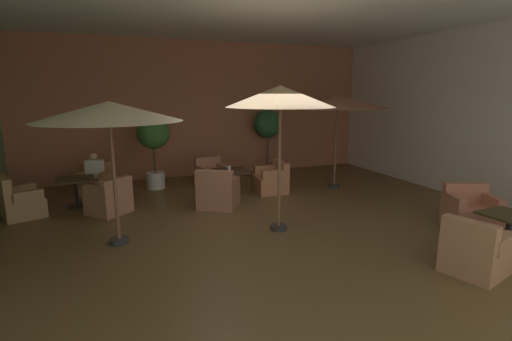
% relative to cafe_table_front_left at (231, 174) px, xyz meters
% --- Properties ---
extents(ground_plane, '(10.73, 10.19, 0.02)m').
position_rel_cafe_table_front_left_xyz_m(ground_plane, '(-0.06, -2.43, -0.54)').
color(ground_plane, brown).
extents(wall_back_brick, '(10.73, 0.08, 4.03)m').
position_rel_cafe_table_front_left_xyz_m(wall_back_brick, '(-0.06, 2.63, 1.48)').
color(wall_back_brick, '#AA6346').
rests_on(wall_back_brick, ground_plane).
extents(wall_right_plain, '(0.08, 10.19, 4.03)m').
position_rel_cafe_table_front_left_xyz_m(wall_right_plain, '(5.26, -2.43, 1.48)').
color(wall_right_plain, silver).
rests_on(wall_right_plain, ground_plane).
extents(cafe_table_front_left, '(0.84, 0.84, 0.64)m').
position_rel_cafe_table_front_left_xyz_m(cafe_table_front_left, '(0.00, 0.00, 0.00)').
color(cafe_table_front_left, black).
rests_on(cafe_table_front_left, ground_plane).
extents(armchair_front_left_north, '(0.80, 0.86, 0.79)m').
position_rel_cafe_table_front_left_xyz_m(armchair_front_left_north, '(1.07, -0.07, -0.23)').
color(armchair_front_left_north, '#B06F48').
rests_on(armchair_front_left_north, ground_plane).
extents(armchair_front_left_east, '(0.89, 0.85, 0.79)m').
position_rel_cafe_table_front_left_xyz_m(armchair_front_left_east, '(-0.24, 1.04, -0.24)').
color(armchair_front_left_east, '#AE7154').
rests_on(armchair_front_left_east, ground_plane).
extents(armchair_front_left_south, '(1.08, 1.05, 0.90)m').
position_rel_cafe_table_front_left_xyz_m(armchair_front_left_south, '(-0.58, -0.91, -0.20)').
color(armchair_front_left_south, '#A6684E').
rests_on(armchair_front_left_south, ground_plane).
extents(cafe_table_front_right, '(0.80, 0.80, 0.64)m').
position_rel_cafe_table_front_left_xyz_m(cafe_table_front_right, '(-3.54, 0.34, -0.04)').
color(cafe_table_front_right, black).
rests_on(cafe_table_front_right, ground_plane).
extents(armchair_front_right_north, '(0.96, 1.01, 0.88)m').
position_rel_cafe_table_front_left_xyz_m(armchair_front_right_north, '(-4.55, -0.05, -0.22)').
color(armchair_front_right_north, '#A3764B').
rests_on(armchair_front_right_north, ground_plane).
extents(armchair_front_right_east, '(1.01, 1.01, 0.79)m').
position_rel_cafe_table_front_left_xyz_m(armchair_front_right_east, '(-2.83, -0.47, -0.23)').
color(armchair_front_right_east, '#A87053').
rests_on(armchair_front_right_east, ground_plane).
extents(armchair_front_right_south, '(0.94, 0.93, 0.78)m').
position_rel_cafe_table_front_left_xyz_m(armchair_front_right_south, '(-3.16, 1.34, -0.24)').
color(armchair_front_right_south, '#AB7147').
rests_on(armchair_front_right_south, ground_plane).
extents(cafe_table_mid_center, '(0.76, 0.76, 0.64)m').
position_rel_cafe_table_front_left_xyz_m(cafe_table_mid_center, '(3.09, -4.85, -0.04)').
color(cafe_table_mid_center, black).
rests_on(cafe_table_mid_center, ground_plane).
extents(armchair_mid_center_north, '(0.96, 0.89, 0.84)m').
position_rel_cafe_table_front_left_xyz_m(armchair_mid_center_north, '(2.01, -5.15, -0.22)').
color(armchair_mid_center_north, '#AA7450').
rests_on(armchair_mid_center_north, ground_plane).
extents(armchair_mid_center_south, '(1.04, 1.01, 0.82)m').
position_rel_cafe_table_front_left_xyz_m(armchair_mid_center_south, '(3.53, -3.82, -0.22)').
color(armchair_mid_center_south, '#B76F52').
rests_on(armchair_mid_center_south, ground_plane).
extents(patio_umbrella_tall_red, '(1.93, 1.93, 2.64)m').
position_rel_cafe_table_front_left_xyz_m(patio_umbrella_tall_red, '(0.13, -2.60, 1.90)').
color(patio_umbrella_tall_red, '#2D2D2D').
rests_on(patio_umbrella_tall_red, ground_plane).
extents(patio_umbrella_center_beige, '(2.31, 2.31, 2.39)m').
position_rel_cafe_table_front_left_xyz_m(patio_umbrella_center_beige, '(-2.68, -2.23, 1.68)').
color(patio_umbrella_center_beige, '#2D2D2D').
rests_on(patio_umbrella_center_beige, ground_plane).
extents(patio_umbrella_near_wall, '(2.61, 2.61, 2.44)m').
position_rel_cafe_table_front_left_xyz_m(patio_umbrella_near_wall, '(2.83, -0.26, 1.74)').
color(patio_umbrella_near_wall, '#2D2D2D').
rests_on(patio_umbrella_near_wall, ground_plane).
extents(potted_tree_left_corner, '(0.85, 0.85, 1.92)m').
position_rel_cafe_table_front_left_xyz_m(potted_tree_left_corner, '(-1.69, 1.38, 0.79)').
color(potted_tree_left_corner, silver).
rests_on(potted_tree_left_corner, ground_plane).
extents(potted_tree_mid_left, '(0.88, 0.88, 2.03)m').
position_rel_cafe_table_front_left_xyz_m(potted_tree_mid_left, '(1.81, 2.00, 0.96)').
color(potted_tree_mid_left, '#AF5F4E').
rests_on(potted_tree_mid_left, ground_plane).
extents(patron_blue_shirt, '(0.45, 0.35, 0.64)m').
position_rel_cafe_table_front_left_xyz_m(patron_blue_shirt, '(-3.17, 1.30, 0.16)').
color(patron_blue_shirt, silver).
rests_on(patron_blue_shirt, ground_plane).
extents(iced_drink_cup, '(0.08, 0.08, 0.11)m').
position_rel_cafe_table_front_left_xyz_m(iced_drink_cup, '(-0.05, -0.01, 0.17)').
color(iced_drink_cup, silver).
rests_on(iced_drink_cup, cafe_table_front_left).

